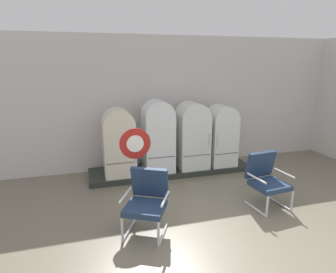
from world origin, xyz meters
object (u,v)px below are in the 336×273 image
refrigerator_0 (119,141)px  refrigerator_2 (192,134)px  armchair_right (266,178)px  sign_stand (136,169)px  refrigerator_1 (158,134)px  armchair_left (147,199)px  refrigerator_3 (222,134)px

refrigerator_0 → refrigerator_2: (1.72, 0.03, 0.03)m
armchair_right → sign_stand: size_ratio=0.65×
refrigerator_1 → sign_stand: (-0.79, -1.57, -0.19)m
refrigerator_1 → sign_stand: 1.77m
armchair_left → refrigerator_0: bearing=94.1°
refrigerator_0 → armchair_right: 3.13m
sign_stand → refrigerator_1: bearing=63.3°
refrigerator_3 → sign_stand: size_ratio=0.95×
armchair_right → sign_stand: sign_stand is taller
refrigerator_0 → refrigerator_1: refrigerator_1 is taller
refrigerator_2 → armchair_left: bearing=-125.5°
refrigerator_1 → armchair_right: refrigerator_1 is taller
refrigerator_1 → armchair_left: bearing=-108.6°
armchair_left → refrigerator_3: bearing=43.2°
refrigerator_2 → refrigerator_3: (0.75, -0.01, -0.05)m
refrigerator_2 → armchair_left: (-1.57, -2.19, -0.41)m
refrigerator_3 → armchair_right: (-0.06, -1.96, -0.36)m
armchair_left → refrigerator_2: bearing=54.5°
refrigerator_0 → armchair_right: refrigerator_0 is taller
refrigerator_0 → armchair_right: bearing=-38.8°
refrigerator_2 → sign_stand: 2.28m
refrigerator_1 → armchair_left: refrigerator_1 is taller
armchair_right → refrigerator_2: bearing=109.4°
refrigerator_1 → refrigerator_2: size_ratio=1.05×
refrigerator_2 → armchair_right: (0.70, -1.97, -0.41)m
refrigerator_2 → sign_stand: (-1.63, -1.59, -0.14)m
refrigerator_0 → refrigerator_1: bearing=0.7°
armchair_left → armchair_right: bearing=5.5°
refrigerator_3 → armchair_left: (-2.32, -2.18, -0.36)m
refrigerator_2 → refrigerator_3: 0.75m
refrigerator_0 → refrigerator_2: 1.72m
refrigerator_2 → refrigerator_1: bearing=-178.6°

